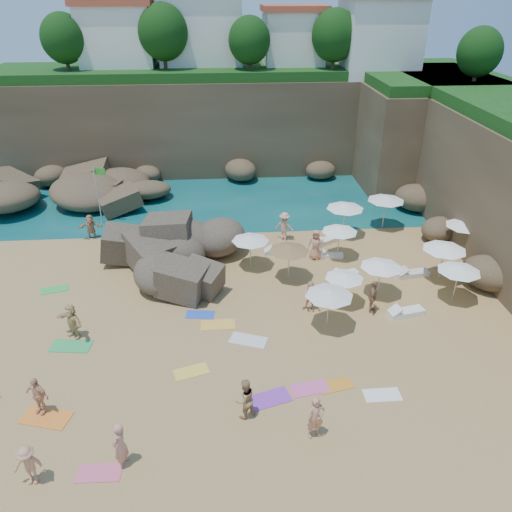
{
  "coord_description": "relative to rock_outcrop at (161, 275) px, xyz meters",
  "views": [
    {
      "loc": [
        0.17,
        -20.8,
        15.06
      ],
      "look_at": [
        2.0,
        3.0,
        2.0
      ],
      "focal_mm": 35.0,
      "sensor_mm": 36.0,
      "label": 1
    }
  ],
  "objects": [
    {
      "name": "ground",
      "position": [
        3.46,
        -4.71,
        0.0
      ],
      "size": [
        120.0,
        120.0,
        0.0
      ],
      "primitive_type": "plane",
      "color": "tan",
      "rests_on": "ground"
    },
    {
      "name": "seawater",
      "position": [
        3.46,
        25.29,
        0.0
      ],
      "size": [
        120.0,
        120.0,
        0.0
      ],
      "primitive_type": "plane",
      "color": "#0C4751",
      "rests_on": "ground"
    },
    {
      "name": "cliff_back",
      "position": [
        5.46,
        20.29,
        4.0
      ],
      "size": [
        44.0,
        8.0,
        8.0
      ],
      "primitive_type": "cube",
      "color": "brown",
      "rests_on": "ground"
    },
    {
      "name": "cliff_corner",
      "position": [
        20.46,
        15.29,
        4.0
      ],
      "size": [
        10.0,
        12.0,
        8.0
      ],
      "primitive_type": "cube",
      "color": "brown",
      "rests_on": "ground"
    },
    {
      "name": "rock_promontory",
      "position": [
        -7.54,
        11.29,
        0.0
      ],
      "size": [
        12.0,
        7.0,
        2.0
      ],
      "primitive_type": null,
      "color": "brown",
      "rests_on": "ground"
    },
    {
      "name": "clifftop_buildings",
      "position": [
        6.42,
        21.08,
        11.24
      ],
      "size": [
        28.48,
        9.48,
        7.0
      ],
      "color": "white",
      "rests_on": "cliff_back"
    },
    {
      "name": "clifftop_trees",
      "position": [
        8.24,
        14.81,
        11.26
      ],
      "size": [
        35.6,
        23.82,
        4.4
      ],
      "color": "#11380F",
      "rests_on": "ground"
    },
    {
      "name": "marina_masts",
      "position": [
        -13.04,
        25.29,
        3.0
      ],
      "size": [
        3.1,
        0.1,
        6.0
      ],
      "color": "white",
      "rests_on": "ground"
    },
    {
      "name": "rock_outcrop",
      "position": [
        0.0,
        0.0,
        0.0
      ],
      "size": [
        7.8,
        6.08,
        2.97
      ],
      "primitive_type": null,
      "rotation": [
        0.0,
        0.0,
        -0.07
      ],
      "color": "brown",
      "rests_on": "ground"
    },
    {
      "name": "flag_pole",
      "position": [
        -4.75,
        7.77,
        2.66
      ],
      "size": [
        0.81,
        0.22,
        4.16
      ],
      "color": "silver",
      "rests_on": "ground"
    },
    {
      "name": "parasol_0",
      "position": [
        5.31,
        0.61,
        1.94
      ],
      "size": [
        2.23,
        2.23,
        2.11
      ],
      "color": "silver",
      "rests_on": "ground"
    },
    {
      "name": "parasol_1",
      "position": [
        11.86,
        4.45,
        2.16
      ],
      "size": [
        2.49,
        2.49,
        2.35
      ],
      "color": "silver",
      "rests_on": "ground"
    },
    {
      "name": "parasol_2",
      "position": [
        14.95,
        5.51,
        2.19
      ],
      "size": [
        2.53,
        2.53,
        2.39
      ],
      "color": "silver",
      "rests_on": "ground"
    },
    {
      "name": "parasol_3",
      "position": [
        10.83,
        1.45,
        1.92
      ],
      "size": [
        2.21,
        2.21,
        2.09
      ],
      "color": "silver",
      "rests_on": "ground"
    },
    {
      "name": "parasol_4",
      "position": [
        18.67,
        1.32,
        2.08
      ],
      "size": [
        2.4,
        2.4,
        2.27
      ],
      "color": "silver",
      "rests_on": "ground"
    },
    {
      "name": "parasol_5",
      "position": [
        12.06,
        -3.01,
        1.92
      ],
      "size": [
        2.22,
        2.22,
        2.1
      ],
      "color": "silver",
      "rests_on": "ground"
    },
    {
      "name": "parasol_6",
      "position": [
        7.39,
        -0.93,
        2.01
      ],
      "size": [
        2.31,
        2.31,
        2.19
      ],
      "color": "silver",
      "rests_on": "ground"
    },
    {
      "name": "parasol_7",
      "position": [
        16.09,
        -1.66,
        2.12
      ],
      "size": [
        2.44,
        2.44,
        2.31
      ],
      "color": "silver",
      "rests_on": "ground"
    },
    {
      "name": "parasol_8",
      "position": [
        16.0,
        -3.8,
        1.96
      ],
      "size": [
        2.25,
        2.25,
        2.13
      ],
      "color": "silver",
      "rests_on": "ground"
    },
    {
      "name": "parasol_9",
      "position": [
        8.7,
        -5.69,
        2.03
      ],
      "size": [
        2.34,
        2.34,
        2.22
      ],
      "color": "silver",
      "rests_on": "ground"
    },
    {
      "name": "parasol_11",
      "position": [
        9.91,
        -3.74,
        1.76
      ],
      "size": [
        2.03,
        2.03,
        1.92
      ],
      "color": "silver",
      "rests_on": "ground"
    },
    {
      "name": "lounger_0",
      "position": [
        10.4,
        1.43,
        0.12
      ],
      "size": [
        1.6,
        0.7,
        0.24
      ],
      "primitive_type": "cube",
      "rotation": [
        0.0,
        0.0,
        -0.12
      ],
      "color": "silver",
      "rests_on": "ground"
    },
    {
      "name": "lounger_1",
      "position": [
        7.15,
        2.1,
        0.13
      ],
      "size": [
        1.74,
        0.6,
        0.27
      ],
      "primitive_type": "cube",
      "rotation": [
        0.0,
        0.0,
        0.01
      ],
      "color": "white",
      "rests_on": "ground"
    },
    {
      "name": "lounger_2",
      "position": [
        10.41,
        3.33,
        0.15
      ],
      "size": [
        1.94,
        1.56,
        0.3
      ],
      "primitive_type": "cube",
      "rotation": [
        0.0,
        0.0,
        0.57
      ],
      "color": "white",
      "rests_on": "ground"
    },
    {
      "name": "lounger_3",
      "position": [
        10.69,
        -0.97,
        0.13
      ],
      "size": [
        1.81,
        1.04,
        0.27
      ],
      "primitive_type": "cube",
      "rotation": [
        0.0,
        0.0,
        0.29
      ],
      "color": "white",
      "rests_on": "ground"
    },
    {
      "name": "lounger_4",
      "position": [
        14.7,
        -1.2,
        0.15
      ],
      "size": [
        1.98,
        0.9,
        0.3
      ],
      "primitive_type": "cube",
      "rotation": [
        0.0,
        0.0,
        0.14
      ],
      "color": "silver",
      "rests_on": "ground"
    },
    {
      "name": "lounger_5",
      "position": [
        12.99,
        -5.0,
        0.15
      ],
      "size": [
        2.0,
        1.02,
        0.3
      ],
      "primitive_type": "cube",
      "rotation": [
        0.0,
        0.0,
        0.21
      ],
      "color": "white",
      "rests_on": "ground"
    },
    {
      "name": "towel_1",
      "position": [
        -0.96,
        -13.46,
        0.01
      ],
      "size": [
        1.57,
        0.82,
        0.03
      ],
      "primitive_type": "cube",
      "rotation": [
        0.0,
        0.0,
        -0.03
      ],
      "color": "#DB5575",
      "rests_on": "ground"
    },
    {
      "name": "towel_2",
      "position": [
        -3.56,
        -10.73,
        0.02
      ],
      "size": [
        2.12,
        1.46,
        0.03
      ],
      "primitive_type": "cube",
      "rotation": [
        0.0,
        0.0,
        -0.28
      ],
      "color": "orange",
      "rests_on": "ground"
    },
    {
      "name": "towel_3",
      "position": [
        -3.67,
        -6.27,
        0.02
      ],
      "size": [
        2.0,
        1.18,
        0.03
      ],
      "primitive_type": "cube",
      "rotation": [
        0.0,
        0.0,
        -0.13
      ],
      "color": "green",
      "rests_on": "ground"
    },
    {
      "name": "towel_4",
      "position": [
        2.08,
        -8.49,
        0.01
      ],
      "size": [
        1.67,
        1.17,
        0.03
      ],
      "primitive_type": "cube",
      "rotation": [
        0.0,
        0.0,
        0.3
      ],
      "color": "yellow",
      "rests_on": "ground"
    },
    {
      "name": "towel_5",
      "position": [
        4.73,
        -6.47,
        0.02
      ],
      "size": [
        1.97,
        1.45,
        0.03
      ],
      "primitive_type": "cube",
      "rotation": [
        0.0,
        0.0,
        -0.36
      ],
      "color": "silver",
      "rests_on": "ground"
    },
    {
      "name": "towel_6",
      "position": [
        5.33,
        -10.39,
        0.02
      ],
      "size": [
        1.98,
        1.39,
        0.03
      ],
      "primitive_type": "cube",
      "rotation": [
        0.0,
        0.0,
        0.3
      ],
      "color": "purple",
      "rests_on": "ground"
    },
    {
      "name": "towel_8",
      "position": [
        2.37,
        -4.17,
        0.01
      ],
      "size": [
        1.55,
        0.92,
        0.03
      ],
      "primitive_type": "cube",
      "rotation": [
        0.0,
        0.0,
        -0.13
      ],
      "color": "blue",
      "rests_on": "ground"
    },
    {
      "name": "towel_9",
      "position": [
        7.11,
        -9.92,
        0.01
      ],
      "size": [
        1.72,
        1.07,
        0.03
      ],
      "primitive_type": "cube",
      "rotation": [
        0.0,
        0.0,
        0.18
      ],
      "color": "#D75394",
      "rests_on": "ground"
    },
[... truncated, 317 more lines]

